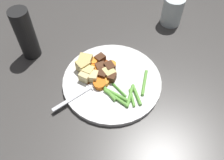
{
  "coord_description": "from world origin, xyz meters",
  "views": [
    {
      "loc": [
        -0.17,
        0.37,
        0.56
      ],
      "look_at": [
        0.0,
        0.0,
        0.01
      ],
      "focal_mm": 39.94,
      "sensor_mm": 36.0,
      "label": 1
    }
  ],
  "objects_px": {
    "dinner_plate": "(112,81)",
    "carrot_slice_3": "(96,69)",
    "carrot_slice_6": "(112,65)",
    "potato_chunk_2": "(93,77)",
    "carrot_slice_2": "(105,71)",
    "meat_chunk_1": "(110,78)",
    "carrot_slice_1": "(105,82)",
    "meat_chunk_2": "(100,58)",
    "potato_chunk_4": "(88,72)",
    "potato_chunk_5": "(109,73)",
    "potato_chunk_0": "(84,65)",
    "carrot_slice_7": "(90,66)",
    "meat_chunk_4": "(110,68)",
    "carrot_slice_5": "(94,74)",
    "meat_chunk_3": "(101,67)",
    "fork": "(83,92)",
    "meat_chunk_0": "(102,75)",
    "water_glass": "(172,11)",
    "carrot_slice_0": "(93,62)",
    "potato_chunk_3": "(86,76)",
    "potato_chunk_1": "(86,61)",
    "carrot_slice_4": "(100,84)",
    "pepper_mill": "(25,35)"
  },
  "relations": [
    {
      "from": "carrot_slice_5",
      "to": "meat_chunk_3",
      "type": "xyz_separation_m",
      "value": [
        -0.01,
        -0.03,
        0.0
      ]
    },
    {
      "from": "potato_chunk_2",
      "to": "potato_chunk_1",
      "type": "bearing_deg",
      "value": -41.22
    },
    {
      "from": "carrot_slice_3",
      "to": "meat_chunk_2",
      "type": "bearing_deg",
      "value": -83.52
    },
    {
      "from": "carrot_slice_3",
      "to": "meat_chunk_0",
      "type": "bearing_deg",
      "value": 149.77
    },
    {
      "from": "carrot_slice_2",
      "to": "pepper_mill",
      "type": "distance_m",
      "value": 0.25
    },
    {
      "from": "dinner_plate",
      "to": "carrot_slice_5",
      "type": "relative_size",
      "value": 9.0
    },
    {
      "from": "potato_chunk_3",
      "to": "water_glass",
      "type": "bearing_deg",
      "value": -112.2
    },
    {
      "from": "meat_chunk_1",
      "to": "carrot_slice_2",
      "type": "bearing_deg",
      "value": -35.44
    },
    {
      "from": "carrot_slice_1",
      "to": "potato_chunk_0",
      "type": "height_order",
      "value": "potato_chunk_0"
    },
    {
      "from": "carrot_slice_0",
      "to": "potato_chunk_4",
      "type": "xyz_separation_m",
      "value": [
        -0.01,
        0.04,
        0.01
      ]
    },
    {
      "from": "potato_chunk_5",
      "to": "potato_chunk_1",
      "type": "bearing_deg",
      "value": -5.15
    },
    {
      "from": "meat_chunk_1",
      "to": "meat_chunk_2",
      "type": "relative_size",
      "value": 0.88
    },
    {
      "from": "dinner_plate",
      "to": "carrot_slice_7",
      "type": "distance_m",
      "value": 0.08
    },
    {
      "from": "carrot_slice_3",
      "to": "meat_chunk_2",
      "type": "xyz_separation_m",
      "value": [
        0.0,
        -0.04,
        0.0
      ]
    },
    {
      "from": "carrot_slice_1",
      "to": "meat_chunk_1",
      "type": "bearing_deg",
      "value": -116.69
    },
    {
      "from": "meat_chunk_2",
      "to": "meat_chunk_4",
      "type": "distance_m",
      "value": 0.05
    },
    {
      "from": "carrot_slice_1",
      "to": "carrot_slice_2",
      "type": "distance_m",
      "value": 0.04
    },
    {
      "from": "carrot_slice_3",
      "to": "fork",
      "type": "distance_m",
      "value": 0.08
    },
    {
      "from": "potato_chunk_0",
      "to": "meat_chunk_4",
      "type": "bearing_deg",
      "value": -160.84
    },
    {
      "from": "carrot_slice_1",
      "to": "potato_chunk_0",
      "type": "bearing_deg",
      "value": -17.9
    },
    {
      "from": "meat_chunk_4",
      "to": "fork",
      "type": "distance_m",
      "value": 0.1
    },
    {
      "from": "carrot_slice_4",
      "to": "meat_chunk_2",
      "type": "xyz_separation_m",
      "value": [
        0.04,
        -0.08,
        0.0
      ]
    },
    {
      "from": "carrot_slice_7",
      "to": "fork",
      "type": "xyz_separation_m",
      "value": [
        -0.02,
        0.08,
        -0.0
      ]
    },
    {
      "from": "potato_chunk_4",
      "to": "water_glass",
      "type": "xyz_separation_m",
      "value": [
        -0.14,
        -0.33,
        0.02
      ]
    },
    {
      "from": "carrot_slice_5",
      "to": "meat_chunk_4",
      "type": "height_order",
      "value": "meat_chunk_4"
    },
    {
      "from": "carrot_slice_2",
      "to": "meat_chunk_1",
      "type": "bearing_deg",
      "value": 144.56
    },
    {
      "from": "carrot_slice_1",
      "to": "potato_chunk_4",
      "type": "distance_m",
      "value": 0.06
    },
    {
      "from": "meat_chunk_1",
      "to": "meat_chunk_2",
      "type": "height_order",
      "value": "meat_chunk_1"
    },
    {
      "from": "carrot_slice_6",
      "to": "fork",
      "type": "xyz_separation_m",
      "value": [
        0.03,
        0.11,
        -0.0
      ]
    },
    {
      "from": "carrot_slice_3",
      "to": "carrot_slice_7",
      "type": "distance_m",
      "value": 0.02
    },
    {
      "from": "meat_chunk_2",
      "to": "potato_chunk_5",
      "type": "bearing_deg",
      "value": 140.31
    },
    {
      "from": "carrot_slice_3",
      "to": "fork",
      "type": "xyz_separation_m",
      "value": [
        -0.0,
        0.08,
        -0.0
      ]
    },
    {
      "from": "carrot_slice_5",
      "to": "potato_chunk_4",
      "type": "relative_size",
      "value": 0.95
    },
    {
      "from": "potato_chunk_4",
      "to": "meat_chunk_0",
      "type": "height_order",
      "value": "potato_chunk_4"
    },
    {
      "from": "fork",
      "to": "potato_chunk_3",
      "type": "bearing_deg",
      "value": -70.18
    },
    {
      "from": "carrot_slice_1",
      "to": "potato_chunk_2",
      "type": "xyz_separation_m",
      "value": [
        0.03,
        -0.0,
        0.01
      ]
    },
    {
      "from": "carrot_slice_4",
      "to": "potato_chunk_3",
      "type": "bearing_deg",
      "value": -4.52
    },
    {
      "from": "carrot_slice_6",
      "to": "carrot_slice_7",
      "type": "xyz_separation_m",
      "value": [
        0.05,
        0.03,
        0.0
      ]
    },
    {
      "from": "carrot_slice_6",
      "to": "potato_chunk_2",
      "type": "xyz_separation_m",
      "value": [
        0.02,
        0.07,
        0.01
      ]
    },
    {
      "from": "fork",
      "to": "water_glass",
      "type": "relative_size",
      "value": 1.7
    },
    {
      "from": "carrot_slice_3",
      "to": "carrot_slice_5",
      "type": "distance_m",
      "value": 0.02
    },
    {
      "from": "carrot_slice_2",
      "to": "meat_chunk_0",
      "type": "distance_m",
      "value": 0.02
    },
    {
      "from": "meat_chunk_3",
      "to": "meat_chunk_0",
      "type": "bearing_deg",
      "value": 119.38
    },
    {
      "from": "potato_chunk_2",
      "to": "pepper_mill",
      "type": "bearing_deg",
      "value": -3.94
    },
    {
      "from": "potato_chunk_0",
      "to": "fork",
      "type": "relative_size",
      "value": 0.21
    },
    {
      "from": "carrot_slice_3",
      "to": "meat_chunk_3",
      "type": "relative_size",
      "value": 0.93
    },
    {
      "from": "dinner_plate",
      "to": "carrot_slice_3",
      "type": "distance_m",
      "value": 0.06
    },
    {
      "from": "meat_chunk_3",
      "to": "carrot_slice_2",
      "type": "bearing_deg",
      "value": 158.52
    },
    {
      "from": "potato_chunk_4",
      "to": "potato_chunk_5",
      "type": "xyz_separation_m",
      "value": [
        -0.05,
        -0.02,
        -0.0
      ]
    },
    {
      "from": "carrot_slice_1",
      "to": "carrot_slice_4",
      "type": "relative_size",
      "value": 0.71
    }
  ]
}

